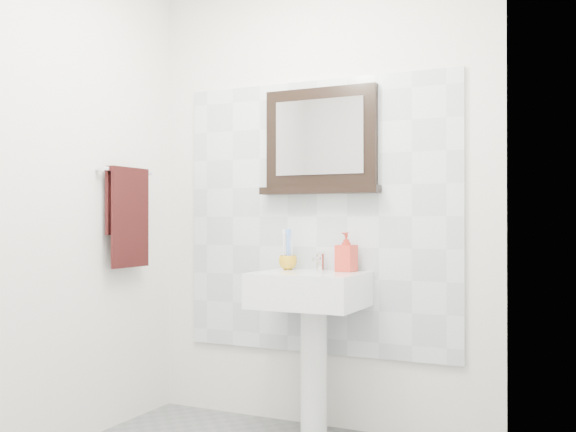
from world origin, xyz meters
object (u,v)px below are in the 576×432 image
object	(u,v)px
pedestal_sink	(310,308)
framed_mirror	(321,144)
hand_towel	(128,209)
soap_dispenser	(346,252)
toothbrush_cup	(288,263)

from	to	relation	value
pedestal_sink	framed_mirror	distance (m)	0.89
pedestal_sink	framed_mirror	xyz separation A→B (m)	(-0.02, 0.19, 0.87)
framed_mirror	hand_towel	bearing A→B (deg)	-156.42
pedestal_sink	soap_dispenser	xyz separation A→B (m)	(0.15, 0.13, 0.29)
framed_mirror	hand_towel	distance (m)	1.12
toothbrush_cup	soap_dispenser	world-z (taller)	soap_dispenser
soap_dispenser	hand_towel	distance (m)	1.22
toothbrush_cup	hand_towel	xyz separation A→B (m)	(-0.81, -0.35, 0.29)
hand_towel	framed_mirror	bearing A→B (deg)	23.58
soap_dispenser	toothbrush_cup	bearing A→B (deg)	-170.12
toothbrush_cup	framed_mirror	xyz separation A→B (m)	(0.16, 0.08, 0.65)
pedestal_sink	framed_mirror	world-z (taller)	framed_mirror
pedestal_sink	toothbrush_cup	size ratio (longest dim) A/B	9.75
soap_dispenser	framed_mirror	xyz separation A→B (m)	(-0.17, 0.06, 0.58)
toothbrush_cup	hand_towel	world-z (taller)	hand_towel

